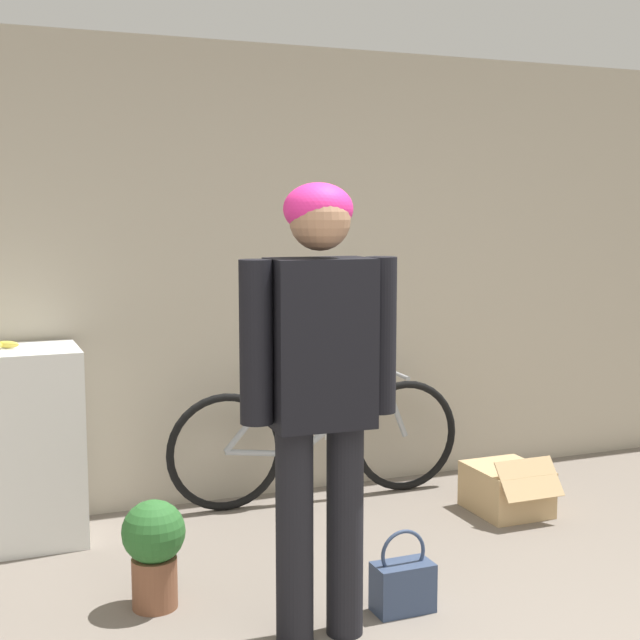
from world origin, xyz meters
The scene contains 6 objects.
wall_back centered at (0.00, 2.99, 1.30)m, with size 8.00×0.07×2.60m.
person centered at (-0.24, 1.18, 1.07)m, with size 0.63×0.27×1.77m.
bicycle centered at (0.38, 2.74, 0.36)m, with size 1.76×0.46×0.74m.
handbag centered at (0.17, 1.26, 0.12)m, with size 0.25×0.14×0.35m.
cardboard_box centered at (1.28, 2.16, 0.13)m, with size 0.37×0.50×0.34m.
potted_plant centered at (-0.78, 1.68, 0.27)m, with size 0.27×0.27×0.47m.
Camera 1 is at (-1.47, -1.91, 1.67)m, focal length 50.00 mm.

